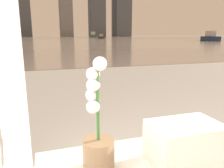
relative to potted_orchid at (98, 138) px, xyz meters
name	(u,v)px	position (x,y,z in m)	size (l,w,h in m)	color
potted_orchid	(98,138)	(0.00, 0.00, 0.00)	(0.12, 0.12, 0.42)	#8C6B4C
towel_stack	(184,143)	(0.34, -0.05, -0.05)	(0.27, 0.18, 0.16)	silver
harbor_water	(45,39)	(0.60, 61.09, -0.68)	(180.00, 110.00, 0.01)	gray
harbor_boat_1	(101,37)	(14.59, 55.43, -0.26)	(1.19, 3.21, 1.19)	#2D2D33
harbor_boat_2	(210,37)	(26.45, 29.57, -0.10)	(2.71, 4.60, 1.63)	navy
harbor_boat_3	(93,35)	(18.02, 80.58, 0.06)	(2.28, 5.66, 2.08)	#335647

